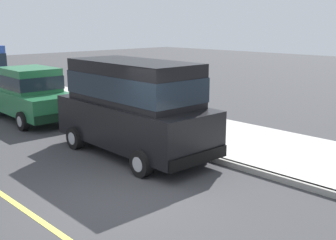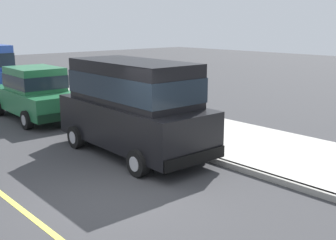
{
  "view_description": "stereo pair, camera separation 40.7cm",
  "coord_description": "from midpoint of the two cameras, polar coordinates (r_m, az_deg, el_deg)",
  "views": [
    {
      "loc": [
        -4.74,
        -6.26,
        3.46
      ],
      "look_at": [
        3.09,
        1.76,
        0.85
      ],
      "focal_mm": 44.37,
      "sensor_mm": 36.0,
      "label": 1
    },
    {
      "loc": [
        -4.44,
        -6.54,
        3.46
      ],
      "look_at": [
        3.09,
        1.76,
        0.85
      ],
      "focal_mm": 44.37,
      "sensor_mm": 36.0,
      "label": 2
    }
  ],
  "objects": [
    {
      "name": "sidewalk",
      "position": [
        12.01,
        13.53,
        -3.65
      ],
      "size": [
        3.6,
        64.0,
        0.14
      ],
      "primitive_type": "cube",
      "color": "#B7B5AD",
      "rests_on": "ground"
    },
    {
      "name": "lane_centre_line",
      "position": [
        7.86,
        -15.83,
        -13.49
      ],
      "size": [
        0.12,
        57.6,
        0.01
      ],
      "primitive_type": "cube",
      "color": "#E0D64C",
      "rests_on": "ground"
    },
    {
      "name": "car_green_sedan",
      "position": [
        16.02,
        -17.1,
        3.63
      ],
      "size": [
        2.16,
        4.66,
        1.92
      ],
      "color": "#23663D",
      "rests_on": "ground"
    },
    {
      "name": "curb",
      "position": [
        10.63,
        7.99,
        -5.61
      ],
      "size": [
        0.16,
        64.0,
        0.14
      ],
      "primitive_type": "cube",
      "color": "gray",
      "rests_on": "ground"
    },
    {
      "name": "fire_hydrant",
      "position": [
        13.83,
        -4.49,
        0.61
      ],
      "size": [
        0.34,
        0.24,
        0.72
      ],
      "color": "gold",
      "rests_on": "sidewalk"
    },
    {
      "name": "car_black_van",
      "position": [
        11.05,
        -3.78,
        2.32
      ],
      "size": [
        2.25,
        4.96,
        2.52
      ],
      "color": "black",
      "rests_on": "ground"
    },
    {
      "name": "dog_white",
      "position": [
        12.19,
        7.36,
        -1.4
      ],
      "size": [
        0.75,
        0.27,
        0.49
      ],
      "color": "white",
      "rests_on": "sidewalk"
    },
    {
      "name": "ground_plane",
      "position": [
        8.6,
        -6.11,
        -10.69
      ],
      "size": [
        80.0,
        80.0,
        0.0
      ],
      "primitive_type": "plane",
      "color": "#38383A"
    }
  ]
}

